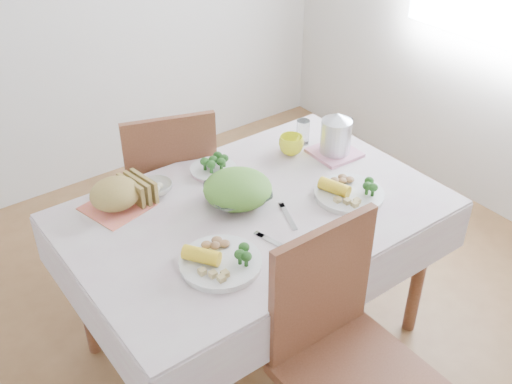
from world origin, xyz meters
TOP-DOWN VIEW (x-y plane):
  - floor at (0.00, 0.00)m, footprint 3.60×3.60m
  - dining_table at (0.00, 0.00)m, footprint 1.40×0.90m
  - tablecloth at (0.00, 0.00)m, footprint 1.50×1.00m
  - chair_near at (-0.10, -0.72)m, footprint 0.46×0.46m
  - chair_far at (-0.03, 0.71)m, footprint 0.56×0.56m
  - salad_bowl at (-0.03, 0.08)m, footprint 0.32×0.32m
  - dinner_plate_left at (-0.31, -0.21)m, footprint 0.36×0.36m
  - dinner_plate_right at (0.36, -0.17)m, footprint 0.30×0.30m
  - broccoli_plate at (0.02, 0.33)m, footprint 0.27×0.27m
  - napkin at (-0.45, 0.34)m, footprint 0.28×0.28m
  - bread_loaf at (-0.45, 0.34)m, footprint 0.25×0.24m
  - fruit_bowl at (-0.27, 0.34)m, footprint 0.18×0.18m
  - yellow_mug at (0.40, 0.25)m, footprint 0.15×0.15m
  - glass_tumbler at (0.50, 0.30)m, footprint 0.08×0.08m
  - pink_tray at (0.55, 0.12)m, footprint 0.21×0.21m
  - electric_kettle at (0.55, 0.12)m, footprint 0.17×0.17m
  - fork_left at (-0.07, -0.24)m, footprint 0.07×0.20m
  - fork_right at (0.07, -0.13)m, footprint 0.09×0.18m
  - knife at (0.01, -0.28)m, footprint 0.16×0.06m

SIDE VIEW (x-z plane):
  - floor at x=0.00m, z-range 0.00..0.00m
  - dining_table at x=0.00m, z-range 0.00..0.75m
  - chair_near at x=-0.10m, z-range -0.04..0.97m
  - chair_far at x=-0.03m, z-range -0.03..0.96m
  - tablecloth at x=0.00m, z-range 0.75..0.76m
  - napkin at x=-0.45m, z-range 0.76..0.77m
  - fork_left at x=-0.07m, z-range 0.76..0.77m
  - fork_right at x=0.07m, z-range 0.76..0.77m
  - knife at x=0.01m, z-range 0.76..0.77m
  - pink_tray at x=0.55m, z-range 0.76..0.78m
  - broccoli_plate at x=0.02m, z-range 0.76..0.78m
  - dinner_plate_left at x=-0.31m, z-range 0.76..0.79m
  - dinner_plate_right at x=0.36m, z-range 0.76..0.79m
  - fruit_bowl at x=-0.27m, z-range 0.76..0.81m
  - salad_bowl at x=-0.03m, z-range 0.76..0.83m
  - yellow_mug at x=0.40m, z-range 0.76..0.85m
  - bread_loaf at x=-0.45m, z-range 0.76..0.88m
  - glass_tumbler at x=0.50m, z-range 0.77..0.89m
  - electric_kettle at x=0.55m, z-range 0.79..0.98m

